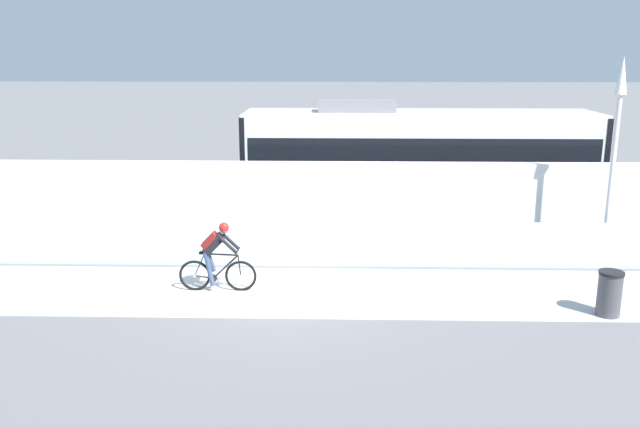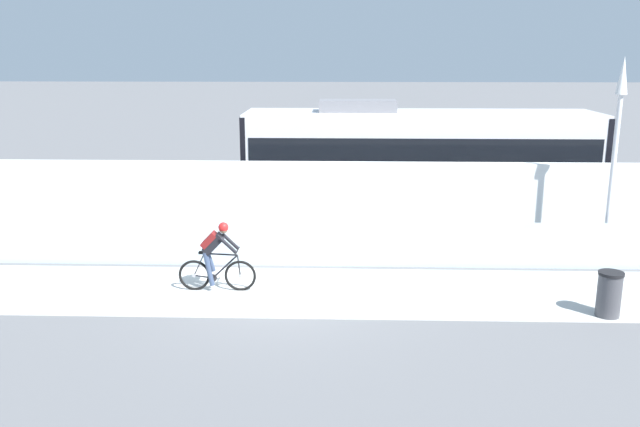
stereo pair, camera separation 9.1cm
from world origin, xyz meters
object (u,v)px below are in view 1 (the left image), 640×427
Objects in this scene: lamp_post_antenna at (616,136)px; trash_bin at (609,294)px; cyclist_on_bike at (217,257)px; tram at (418,161)px.

lamp_post_antenna is 5.42× the size of trash_bin.
lamp_post_antenna is at bearing 70.63° from trash_bin.
cyclist_on_bike is at bearing 171.45° from trash_bin.
tram is 8.76m from trash_bin.
trash_bin is (8.31, -1.25, -0.32)m from cyclist_on_bike.
lamp_post_antenna is 4.57m from trash_bin.
trash_bin is at bearing -69.46° from tram.
cyclist_on_bike is 1.84× the size of trash_bin.
lamp_post_antenna is at bearing -48.01° from tram.
tram is 8.71m from cyclist_on_bike.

